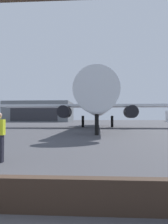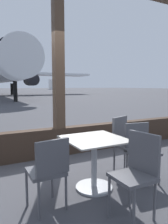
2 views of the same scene
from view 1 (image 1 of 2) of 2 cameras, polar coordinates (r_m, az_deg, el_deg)
The scene contains 3 objects.
ground_plane at distance 43.75m, azimuth 0.81°, elevation -3.51°, with size 220.00×220.00×0.00m, color #424247.
airplane at distance 33.86m, azimuth 3.41°, elevation 2.25°, with size 31.04×34.67×10.65m.
distant_hangar at distance 90.27m, azimuth -11.05°, elevation 0.02°, with size 24.46×18.04×7.74m.
Camera 1 is at (2.16, -3.67, 1.55)m, focal length 35.95 mm.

